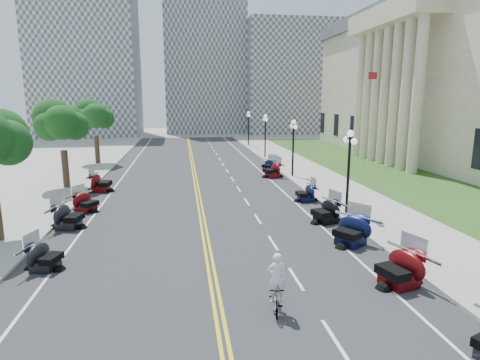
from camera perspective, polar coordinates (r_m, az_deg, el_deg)
name	(u,v)px	position (r m, az deg, el deg)	size (l,w,h in m)	color
ground	(207,246)	(19.30, -4.71, -9.40)	(160.00, 160.00, 0.00)	gray
road	(198,196)	(28.86, -5.95, -2.34)	(16.00, 90.00, 0.01)	#333335
centerline_yellow_a	(197,196)	(28.85, -6.19, -2.33)	(0.12, 90.00, 0.00)	yellow
centerline_yellow_b	(200,196)	(28.86, -5.71, -2.32)	(0.12, 90.00, 0.00)	yellow
edge_line_north	(285,193)	(29.78, 6.45, -1.91)	(0.12, 90.00, 0.00)	white
edge_line_south	(106,199)	(29.34, -18.55, -2.64)	(0.12, 90.00, 0.00)	white
lane_dash_4	(334,339)	(12.85, 13.25, -21.10)	(0.12, 2.00, 0.00)	white
lane_dash_5	(296,279)	(16.16, 7.97, -13.73)	(0.12, 2.00, 0.00)	white
lane_dash_6	(273,243)	(19.73, 4.72, -8.89)	(0.12, 2.00, 0.00)	white
lane_dash_7	(258,219)	(23.44, 2.54, -5.54)	(0.12, 2.00, 0.00)	white
lane_dash_8	(247,202)	(27.23, 0.98, -3.10)	(0.12, 2.00, 0.00)	white
lane_dash_9	(239,189)	(31.07, -0.20, -1.27)	(0.12, 2.00, 0.00)	white
lane_dash_10	(232,179)	(34.95, -1.11, 0.16)	(0.12, 2.00, 0.00)	white
lane_dash_11	(227,171)	(38.86, -1.84, 1.31)	(0.12, 2.00, 0.00)	white
lane_dash_12	(223,164)	(42.78, -2.44, 2.24)	(0.12, 2.00, 0.00)	white
lane_dash_13	(219,159)	(46.71, -2.94, 3.02)	(0.12, 2.00, 0.00)	white
lane_dash_14	(217,154)	(50.66, -3.36, 3.68)	(0.12, 2.00, 0.00)	white
lane_dash_15	(214,150)	(54.61, -3.72, 4.24)	(0.12, 2.00, 0.00)	white
lane_dash_16	(212,147)	(58.57, -4.03, 4.72)	(0.12, 2.00, 0.00)	white
lane_dash_17	(210,144)	(62.53, -4.31, 5.15)	(0.12, 2.00, 0.00)	white
lane_dash_18	(208,141)	(66.50, -4.55, 5.52)	(0.12, 2.00, 0.00)	white
lane_dash_19	(207,139)	(70.48, -4.76, 5.85)	(0.12, 2.00, 0.00)	white
sidewalk_north	(338,191)	(31.04, 13.80, -1.50)	(5.00, 90.00, 0.15)	#9E9991
sidewalk_south	(43,201)	(30.34, -26.20, -2.66)	(5.00, 90.00, 0.15)	#9E9991
lawn	(376,170)	(41.07, 18.74, 1.31)	(9.00, 60.00, 0.10)	#356023
distant_block_a	(87,65)	(82.03, -20.88, 15.04)	(18.00, 14.00, 26.00)	gray
distant_block_b	(205,59)	(86.54, -5.06, 16.82)	(16.00, 12.00, 30.00)	gray
distant_block_c	(293,78)	(86.25, 7.51, 14.12)	(20.00, 14.00, 22.00)	gray
street_lamp_2	(348,173)	(24.40, 15.16, 1.00)	(0.50, 1.20, 4.90)	black
street_lamp_3	(293,148)	(35.60, 7.55, 4.49)	(0.50, 1.20, 4.90)	black
street_lamp_4	(265,136)	(47.20, 3.61, 6.27)	(0.50, 1.20, 4.90)	black
street_lamp_5	(248,129)	(58.96, 1.21, 7.32)	(0.50, 1.20, 4.90)	black
flagpole	(365,117)	(44.34, 17.40, 8.55)	(1.10, 0.20, 10.00)	silver
tree_3	(62,127)	(33.32, -24.01, 6.85)	(4.80, 4.80, 9.20)	#235619
tree_4	(95,119)	(44.97, -19.92, 8.10)	(4.80, 4.80, 9.20)	#235619
motorcycle_n_4	(400,267)	(16.30, 21.78, -11.37)	(2.18, 2.18, 1.53)	#590A0C
motorcycle_n_5	(351,229)	(19.92, 15.52, -6.75)	(2.23, 2.23, 1.56)	black
motorcycle_n_6	(326,210)	(23.09, 12.12, -4.21)	(2.08, 2.08, 1.45)	black
motorcycle_n_7	(306,192)	(27.57, 9.35, -1.71)	(1.86, 1.86, 1.30)	black
motorcycle_n_9	(272,169)	(35.64, 4.62, 1.56)	(2.16, 2.16, 1.51)	#590A0C
motorcycle_n_10	(269,164)	(38.88, 4.15, 2.22)	(1.81, 1.81, 1.27)	black
motorcycle_s_5	(44,255)	(18.37, -26.06, -9.57)	(1.81, 1.81, 1.27)	black
motorcycle_s_6	(68,215)	(23.46, -23.27, -4.60)	(2.14, 2.14, 1.50)	black
motorcycle_s_7	(86,201)	(26.52, -21.09, -2.84)	(1.89, 1.89, 1.33)	#590A0C
motorcycle_s_8	(101,182)	(31.77, -19.22, -0.22)	(2.22, 2.22, 1.55)	#590A0C
bicycle	(276,298)	(13.67, 5.16, -16.33)	(0.47, 1.66, 1.00)	#A51414
cyclist_rider	(277,259)	(13.10, 5.26, -11.11)	(0.62, 0.41, 1.69)	white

